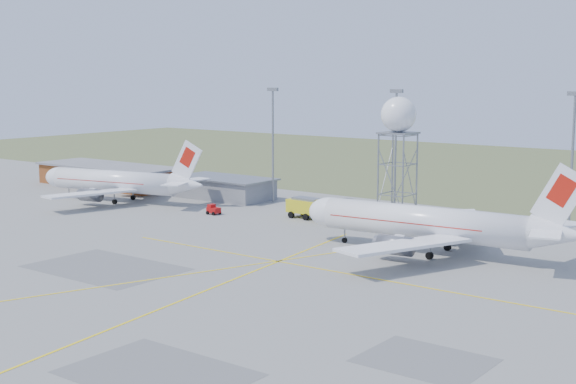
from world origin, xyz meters
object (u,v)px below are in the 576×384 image
Objects in this scene: airliner_main at (429,224)px; radar_tower at (398,153)px; fire_truck at (313,209)px; airliner_far at (117,182)px; baggage_tug at (213,211)px.

radar_tower is (-13.67, 15.87, 7.05)m from airliner_main.
radar_tower is 2.23× the size of fire_truck.
airliner_main reaches higher than airliner_far.
airliner_far is at bearing -167.30° from radar_tower.
airliner_main is at bearing -19.42° from fire_truck.
radar_tower is 8.89× the size of baggage_tug.
airliner_main is at bearing -49.26° from radar_tower.
radar_tower reaches higher than fire_truck.
airliner_far is 39.26m from fire_truck.
radar_tower reaches higher than airliner_far.
fire_truck is 4.00× the size of baggage_tug.
airliner_far is at bearing -176.26° from baggage_tug.
airliner_far is at bearing -8.24° from airliner_main.
fire_truck is (-12.49, -4.70, -9.29)m from radar_tower.
radar_tower is (51.10, 11.52, 7.36)m from airliner_far.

